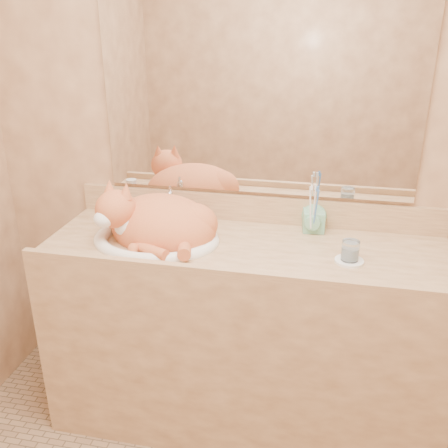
% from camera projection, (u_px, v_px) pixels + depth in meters
% --- Properties ---
extents(wall_back, '(2.40, 0.02, 2.50)m').
position_uv_depth(wall_back, '(257.00, 131.00, 2.06)').
color(wall_back, '#916242').
rests_on(wall_back, ground).
extents(vanity_counter, '(1.60, 0.55, 0.85)m').
position_uv_depth(vanity_counter, '(243.00, 336.00, 2.13)').
color(vanity_counter, '#936842').
rests_on(vanity_counter, floor).
extents(mirror, '(1.30, 0.02, 0.80)m').
position_uv_depth(mirror, '(258.00, 97.00, 2.00)').
color(mirror, white).
rests_on(mirror, wall_back).
extents(sink_basin, '(0.53, 0.45, 0.16)m').
position_uv_depth(sink_basin, '(156.00, 222.00, 1.99)').
color(sink_basin, white).
rests_on(sink_basin, vanity_counter).
extents(faucet, '(0.07, 0.12, 0.15)m').
position_uv_depth(faucet, '(170.00, 206.00, 2.16)').
color(faucet, silver).
rests_on(faucet, vanity_counter).
extents(cat, '(0.54, 0.49, 0.25)m').
position_uv_depth(cat, '(156.00, 220.00, 2.01)').
color(cat, '#C5562D').
rests_on(cat, sink_basin).
extents(soap_dispenser, '(0.10, 0.10, 0.20)m').
position_uv_depth(soap_dispenser, '(315.00, 212.00, 2.03)').
color(soap_dispenser, '#75BC93').
rests_on(soap_dispenser, vanity_counter).
extents(toothbrush_cup, '(0.11, 0.11, 0.10)m').
position_uv_depth(toothbrush_cup, '(312.00, 225.00, 2.04)').
color(toothbrush_cup, '#75BC93').
rests_on(toothbrush_cup, vanity_counter).
extents(toothbrushes, '(0.04, 0.04, 0.22)m').
position_uv_depth(toothbrushes, '(314.00, 206.00, 2.01)').
color(toothbrushes, white).
rests_on(toothbrushes, toothbrush_cup).
extents(saucer, '(0.11, 0.11, 0.01)m').
position_uv_depth(saucer, '(349.00, 261.00, 1.84)').
color(saucer, white).
rests_on(saucer, vanity_counter).
extents(water_glass, '(0.06, 0.06, 0.08)m').
position_uv_depth(water_glass, '(350.00, 251.00, 1.82)').
color(water_glass, white).
rests_on(water_glass, saucer).
extents(lotion_bottle, '(0.05, 0.05, 0.12)m').
position_uv_depth(lotion_bottle, '(110.00, 210.00, 2.18)').
color(lotion_bottle, white).
rests_on(lotion_bottle, vanity_counter).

